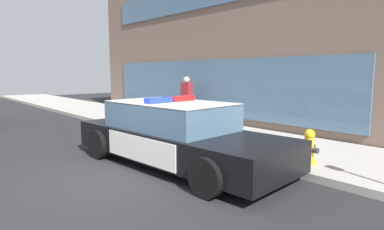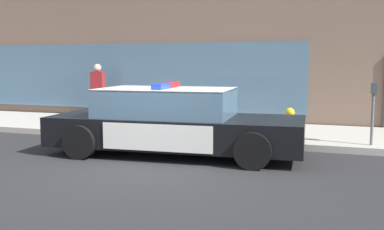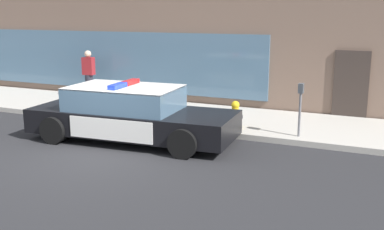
{
  "view_description": "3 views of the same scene",
  "coord_description": "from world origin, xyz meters",
  "views": [
    {
      "loc": [
        5.45,
        -2.94,
        2.03
      ],
      "look_at": [
        -0.15,
        1.99,
        1.03
      ],
      "focal_mm": 30.13,
      "sensor_mm": 36.0,
      "label": 1
    },
    {
      "loc": [
        3.34,
        -7.19,
        1.92
      ],
      "look_at": [
        0.07,
        2.38,
        0.71
      ],
      "focal_mm": 41.6,
      "sensor_mm": 36.0,
      "label": 2
    },
    {
      "loc": [
        5.99,
        -8.27,
        3.2
      ],
      "look_at": [
        1.57,
        1.66,
        0.74
      ],
      "focal_mm": 42.82,
      "sensor_mm": 36.0,
      "label": 3
    }
  ],
  "objects": [
    {
      "name": "sidewalk",
      "position": [
        0.0,
        4.17,
        0.07
      ],
      "size": [
        48.0,
        3.26,
        0.15
      ],
      "primitive_type": "cube",
      "color": "#B2ADA3",
      "rests_on": "ground"
    },
    {
      "name": "ground",
      "position": [
        0.0,
        0.0,
        0.0
      ],
      "size": [
        48.0,
        48.0,
        0.0
      ],
      "primitive_type": "plane",
      "color": "#262628"
    },
    {
      "name": "storefront_building",
      "position": [
        -1.35,
        11.33,
        3.49
      ],
      "size": [
        20.68,
        11.06,
        6.98
      ],
      "color": "#7A6051",
      "rests_on": "ground"
    },
    {
      "name": "fire_hydrant",
      "position": [
        2.19,
        3.13,
        0.5
      ],
      "size": [
        0.34,
        0.39,
        0.73
      ],
      "color": "gold",
      "rests_on": "sidewalk"
    },
    {
      "name": "parking_meter",
      "position": [
        3.94,
        2.92,
        1.08
      ],
      "size": [
        0.12,
        0.18,
        1.34
      ],
      "color": "slate",
      "rests_on": "sidewalk"
    },
    {
      "name": "police_cruiser",
      "position": [
        0.0,
        1.36,
        0.68
      ],
      "size": [
        5.31,
        2.37,
        1.49
      ],
      "rotation": [
        0.0,
        0.0,
        0.07
      ],
      "color": "black",
      "rests_on": "ground"
    },
    {
      "name": "pedestrian_on_sidewalk",
      "position": [
        -3.99,
        5.08,
        1.01
      ],
      "size": [
        0.43,
        0.3,
        1.71
      ],
      "rotation": [
        0.0,
        0.0,
        4.82
      ],
      "color": "#23232D",
      "rests_on": "sidewalk"
    }
  ]
}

